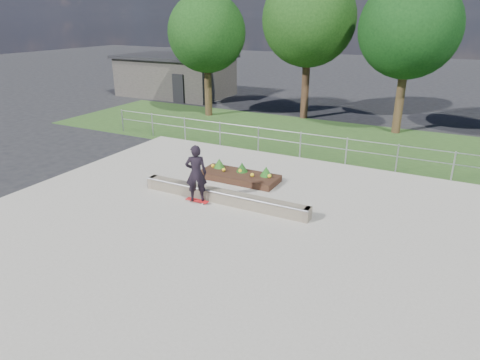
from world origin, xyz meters
name	(u,v)px	position (x,y,z in m)	size (l,w,h in m)	color
ground	(210,230)	(0.00, 0.00, 0.00)	(120.00, 120.00, 0.00)	black
grass_verge	(324,139)	(0.00, 11.00, 0.01)	(30.00, 8.00, 0.02)	#26431B
concrete_slab	(210,230)	(0.00, 0.00, 0.03)	(15.00, 15.00, 0.06)	gray
fence	(300,142)	(0.00, 7.50, 0.77)	(20.06, 0.06, 1.20)	#96989E
building	(176,75)	(-14.00, 18.00, 1.51)	(8.40, 5.40, 3.00)	#312E2B
tree_far_left	(207,33)	(-8.00, 13.00, 4.85)	(4.55, 4.55, 7.15)	#322414
tree_mid_left	(309,20)	(-2.50, 15.00, 5.61)	(5.25, 5.25, 8.25)	black
tree_mid_right	(409,29)	(3.00, 14.00, 5.23)	(4.90, 4.90, 7.70)	#352515
grind_ledge	(223,197)	(-0.59, 1.80, 0.26)	(6.00, 0.44, 0.43)	brown
planter_bed	(240,175)	(-1.09, 3.93, 0.24)	(3.00, 1.20, 0.61)	black
skateboarder	(196,173)	(-1.35, 1.40, 1.08)	(0.83, 0.73, 1.98)	silver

